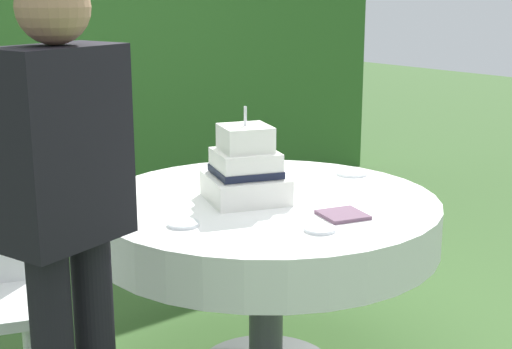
{
  "coord_description": "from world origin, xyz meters",
  "views": [
    {
      "loc": [
        -1.77,
        -2.16,
        1.55
      ],
      "look_at": [
        -0.04,
        0.02,
        0.85
      ],
      "focal_mm": 52.06,
      "sensor_mm": 36.0,
      "label": 1
    }
  ],
  "objects_px": {
    "serving_plate_left": "(183,224)",
    "serving_plate_right": "(269,165)",
    "wedding_cake": "(246,170)",
    "serving_plate_near": "(352,173)",
    "serving_plate_far": "(320,229)",
    "napkin_stack": "(343,215)",
    "cake_table": "(266,223)",
    "standing_person": "(66,214)"
  },
  "relations": [
    {
      "from": "serving_plate_right",
      "to": "serving_plate_left",
      "type": "bearing_deg",
      "value": -148.36
    },
    {
      "from": "wedding_cake",
      "to": "serving_plate_near",
      "type": "height_order",
      "value": "wedding_cake"
    },
    {
      "from": "serving_plate_near",
      "to": "serving_plate_far",
      "type": "bearing_deg",
      "value": -143.33
    },
    {
      "from": "serving_plate_left",
      "to": "napkin_stack",
      "type": "xyz_separation_m",
      "value": [
        0.51,
        -0.27,
        0.0
      ]
    },
    {
      "from": "serving_plate_near",
      "to": "serving_plate_right",
      "type": "xyz_separation_m",
      "value": [
        -0.19,
        0.34,
        0.0
      ]
    },
    {
      "from": "serving_plate_far",
      "to": "serving_plate_left",
      "type": "bearing_deg",
      "value": 134.59
    },
    {
      "from": "wedding_cake",
      "to": "serving_plate_right",
      "type": "height_order",
      "value": "wedding_cake"
    },
    {
      "from": "serving_plate_near",
      "to": "napkin_stack",
      "type": "height_order",
      "value": "napkin_stack"
    },
    {
      "from": "wedding_cake",
      "to": "serving_plate_left",
      "type": "xyz_separation_m",
      "value": [
        -0.37,
        -0.12,
        -0.11
      ]
    },
    {
      "from": "cake_table",
      "to": "serving_plate_right",
      "type": "bearing_deg",
      "value": 49.26
    },
    {
      "from": "wedding_cake",
      "to": "serving_plate_near",
      "type": "xyz_separation_m",
      "value": [
        0.61,
        0.02,
        -0.11
      ]
    },
    {
      "from": "serving_plate_left",
      "to": "napkin_stack",
      "type": "bearing_deg",
      "value": -28.17
    },
    {
      "from": "serving_plate_near",
      "to": "standing_person",
      "type": "relative_size",
      "value": 0.09
    },
    {
      "from": "serving_plate_left",
      "to": "standing_person",
      "type": "bearing_deg",
      "value": -159.89
    },
    {
      "from": "cake_table",
      "to": "serving_plate_left",
      "type": "height_order",
      "value": "serving_plate_left"
    },
    {
      "from": "serving_plate_far",
      "to": "serving_plate_left",
      "type": "relative_size",
      "value": 0.98
    },
    {
      "from": "serving_plate_right",
      "to": "napkin_stack",
      "type": "relative_size",
      "value": 0.7
    },
    {
      "from": "cake_table",
      "to": "napkin_stack",
      "type": "xyz_separation_m",
      "value": [
        0.07,
        -0.35,
        0.11
      ]
    },
    {
      "from": "serving_plate_near",
      "to": "standing_person",
      "type": "xyz_separation_m",
      "value": [
        -1.49,
        -0.33,
        0.18
      ]
    },
    {
      "from": "cake_table",
      "to": "wedding_cake",
      "type": "relative_size",
      "value": 3.61
    },
    {
      "from": "serving_plate_near",
      "to": "serving_plate_right",
      "type": "relative_size",
      "value": 1.28
    },
    {
      "from": "napkin_stack",
      "to": "standing_person",
      "type": "bearing_deg",
      "value": 175.14
    },
    {
      "from": "napkin_stack",
      "to": "wedding_cake",
      "type": "bearing_deg",
      "value": 109.15
    },
    {
      "from": "wedding_cake",
      "to": "serving_plate_far",
      "type": "bearing_deg",
      "value": -94.73
    },
    {
      "from": "serving_plate_left",
      "to": "serving_plate_right",
      "type": "xyz_separation_m",
      "value": [
        0.79,
        0.49,
        0.0
      ]
    },
    {
      "from": "serving_plate_right",
      "to": "standing_person",
      "type": "bearing_deg",
      "value": -152.61
    },
    {
      "from": "serving_plate_right",
      "to": "serving_plate_far",
      "type": "bearing_deg",
      "value": -118.91
    },
    {
      "from": "wedding_cake",
      "to": "serving_plate_far",
      "type": "distance_m",
      "value": 0.47
    },
    {
      "from": "wedding_cake",
      "to": "serving_plate_near",
      "type": "relative_size",
      "value": 2.74
    },
    {
      "from": "serving_plate_far",
      "to": "standing_person",
      "type": "distance_m",
      "value": 0.87
    },
    {
      "from": "serving_plate_left",
      "to": "serving_plate_right",
      "type": "distance_m",
      "value": 0.93
    },
    {
      "from": "serving_plate_far",
      "to": "serving_plate_right",
      "type": "height_order",
      "value": "same"
    },
    {
      "from": "serving_plate_near",
      "to": "serving_plate_right",
      "type": "height_order",
      "value": "same"
    },
    {
      "from": "serving_plate_far",
      "to": "standing_person",
      "type": "xyz_separation_m",
      "value": [
        -0.84,
        0.15,
        0.18
      ]
    },
    {
      "from": "serving_plate_near",
      "to": "napkin_stack",
      "type": "relative_size",
      "value": 0.9
    },
    {
      "from": "cake_table",
      "to": "napkin_stack",
      "type": "height_order",
      "value": "napkin_stack"
    },
    {
      "from": "cake_table",
      "to": "serving_plate_far",
      "type": "xyz_separation_m",
      "value": [
        -0.11,
        -0.42,
        0.11
      ]
    },
    {
      "from": "serving_plate_near",
      "to": "standing_person",
      "type": "height_order",
      "value": "standing_person"
    },
    {
      "from": "wedding_cake",
      "to": "napkin_stack",
      "type": "relative_size",
      "value": 2.46
    },
    {
      "from": "serving_plate_left",
      "to": "serving_plate_right",
      "type": "relative_size",
      "value": 1.05
    },
    {
      "from": "napkin_stack",
      "to": "serving_plate_far",
      "type": "bearing_deg",
      "value": -159.26
    },
    {
      "from": "wedding_cake",
      "to": "standing_person",
      "type": "xyz_separation_m",
      "value": [
        -0.88,
        -0.31,
        0.07
      ]
    }
  ]
}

